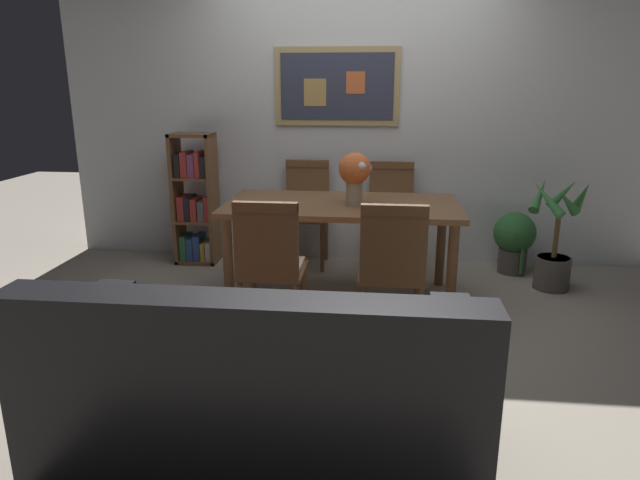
# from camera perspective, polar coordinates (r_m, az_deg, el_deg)

# --- Properties ---
(ground_plane) EXTENTS (12.00, 12.00, 0.00)m
(ground_plane) POSITION_cam_1_polar(r_m,az_deg,el_deg) (3.89, 2.41, -8.00)
(ground_plane) COLOR gray
(wall_back_with_painting) EXTENTS (5.20, 0.14, 2.60)m
(wall_back_with_painting) POSITION_cam_1_polar(r_m,az_deg,el_deg) (5.02, 3.71, 12.70)
(wall_back_with_painting) COLOR silver
(wall_back_with_painting) RESTS_ON ground_plane
(dining_table) EXTENTS (1.68, 0.89, 0.73)m
(dining_table) POSITION_cam_1_polar(r_m,az_deg,el_deg) (4.08, 2.24, 2.59)
(dining_table) COLOR brown
(dining_table) RESTS_ON ground_plane
(dining_chair_near_left) EXTENTS (0.40, 0.41, 0.91)m
(dining_chair_near_left) POSITION_cam_1_polar(r_m,az_deg,el_deg) (3.40, -5.12, -1.95)
(dining_chair_near_left) COLOR brown
(dining_chair_near_left) RESTS_ON ground_plane
(dining_chair_near_right) EXTENTS (0.40, 0.41, 0.91)m
(dining_chair_near_right) POSITION_cam_1_polar(r_m,az_deg,el_deg) (3.35, 7.37, -2.32)
(dining_chair_near_right) COLOR brown
(dining_chair_near_right) RESTS_ON ground_plane
(dining_chair_far_left) EXTENTS (0.40, 0.41, 0.91)m
(dining_chair_far_left) POSITION_cam_1_polar(r_m,az_deg,el_deg) (4.93, -1.42, 3.68)
(dining_chair_far_left) COLOR brown
(dining_chair_far_left) RESTS_ON ground_plane
(dining_chair_far_right) EXTENTS (0.40, 0.41, 0.91)m
(dining_chair_far_right) POSITION_cam_1_polar(r_m,az_deg,el_deg) (4.87, 7.21, 3.40)
(dining_chair_far_right) COLOR brown
(dining_chair_far_right) RESTS_ON ground_plane
(leather_couch) EXTENTS (1.80, 0.84, 0.84)m
(leather_couch) POSITION_cam_1_polar(r_m,az_deg,el_deg) (2.45, -6.21, -15.25)
(leather_couch) COLOR black
(leather_couch) RESTS_ON ground_plane
(bookshelf) EXTENTS (0.36, 0.28, 1.15)m
(bookshelf) POSITION_cam_1_polar(r_m,az_deg,el_deg) (5.08, -12.50, 3.63)
(bookshelf) COLOR brown
(bookshelf) RESTS_ON ground_plane
(potted_ivy) EXTENTS (0.35, 0.35, 0.52)m
(potted_ivy) POSITION_cam_1_polar(r_m,az_deg,el_deg) (5.00, 19.14, 0.10)
(potted_ivy) COLOR #4C4742
(potted_ivy) RESTS_ON ground_plane
(potted_palm) EXTENTS (0.45, 0.47, 0.89)m
(potted_palm) POSITION_cam_1_polar(r_m,az_deg,el_deg) (4.70, 22.74, -0.76)
(potted_palm) COLOR #4C4742
(potted_palm) RESTS_ON ground_plane
(flower_vase) EXTENTS (0.24, 0.23, 0.37)m
(flower_vase) POSITION_cam_1_polar(r_m,az_deg,el_deg) (3.97, 3.57, 6.87)
(flower_vase) COLOR tan
(flower_vase) RESTS_ON dining_table
(tv_remote) EXTENTS (0.14, 0.14, 0.02)m
(tv_remote) POSITION_cam_1_polar(r_m,az_deg,el_deg) (3.93, 5.85, 3.48)
(tv_remote) COLOR black
(tv_remote) RESTS_ON dining_table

